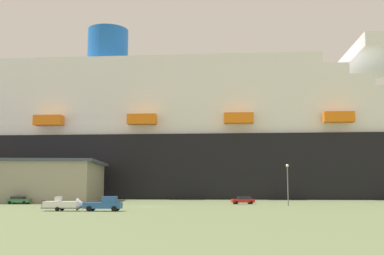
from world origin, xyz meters
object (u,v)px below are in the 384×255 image
cruise_ship (191,143)px  parked_car_red_hatchback (243,200)px  pickup_truck (104,204)px  street_lamp (288,178)px  small_boat_on_trailer (66,205)px  parked_car_green_wagon (19,200)px

cruise_ship → parked_car_red_hatchback: (12.81, -48.24, -16.22)m
pickup_truck → cruise_ship: bearing=82.8°
cruise_ship → street_lamp: bearing=-69.4°
cruise_ship → small_boat_on_trailer: 78.79m
street_lamp → parked_car_green_wagon: street_lamp is taller
cruise_ship → street_lamp: size_ratio=29.39×
small_boat_on_trailer → street_lamp: bearing=28.9°
parked_car_green_wagon → small_boat_on_trailer: bearing=-54.6°
small_boat_on_trailer → street_lamp: street_lamp is taller
small_boat_on_trailer → street_lamp: (36.31, 20.06, 4.17)m
pickup_truck → parked_car_green_wagon: (-23.61, 25.14, -0.21)m
street_lamp → parked_car_green_wagon: (-54.08, 4.94, -4.29)m
small_boat_on_trailer → cruise_ship: bearing=78.4°
cruise_ship → parked_car_red_hatchback: 52.48m
cruise_ship → small_boat_on_trailer: size_ratio=31.76×
pickup_truck → street_lamp: 36.79m
small_boat_on_trailer → street_lamp: 41.69m
cruise_ship → pickup_truck: cruise_ship is taller
parked_car_red_hatchback → parked_car_green_wagon: bearing=-177.1°
pickup_truck → street_lamp: bearing=33.5°
small_boat_on_trailer → parked_car_green_wagon: 30.68m
street_lamp → parked_car_red_hatchback: (-8.04, 7.27, -4.29)m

